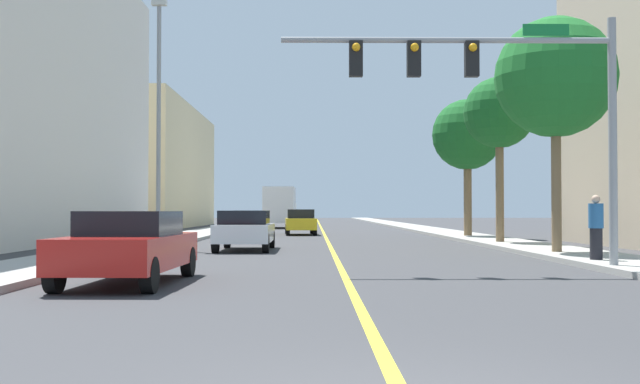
% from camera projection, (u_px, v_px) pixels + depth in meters
% --- Properties ---
extents(ground, '(192.00, 192.00, 0.00)m').
position_uv_depth(ground, '(324.00, 233.00, 47.24)').
color(ground, '#38383A').
extents(sidewalk_left, '(2.69, 168.00, 0.15)m').
position_uv_depth(sidewalk_left, '(206.00, 232.00, 47.17)').
color(sidewalk_left, '#9E9B93').
rests_on(sidewalk_left, ground).
extents(sidewalk_right, '(2.69, 168.00, 0.15)m').
position_uv_depth(sidewalk_right, '(441.00, 232.00, 47.32)').
color(sidewalk_right, '#9E9B93').
rests_on(sidewalk_right, ground).
extents(lane_marking_center, '(0.16, 144.00, 0.01)m').
position_uv_depth(lane_marking_center, '(324.00, 233.00, 47.24)').
color(lane_marking_center, yellow).
rests_on(lane_marking_center, ground).
extents(building_left_far, '(12.32, 26.10, 10.29)m').
position_uv_depth(building_left_far, '(123.00, 167.00, 65.60)').
color(building_left_far, beige).
rests_on(building_left_far, ground).
extents(traffic_signal_mast, '(7.95, 0.36, 5.86)m').
position_uv_depth(traffic_signal_mast, '(500.00, 84.00, 17.93)').
color(traffic_signal_mast, gray).
rests_on(traffic_signal_mast, sidewalk_right).
extents(street_lamp, '(0.56, 0.28, 9.24)m').
position_uv_depth(street_lamp, '(159.00, 110.00, 28.58)').
color(street_lamp, gray).
rests_on(street_lamp, sidewalk_left).
extents(palm_near, '(3.78, 3.78, 7.35)m').
position_uv_depth(palm_near, '(555.00, 78.00, 23.74)').
color(palm_near, brown).
rests_on(palm_near, sidewalk_right).
extents(palm_mid, '(2.93, 2.93, 6.79)m').
position_uv_depth(palm_mid, '(499.00, 114.00, 31.25)').
color(palm_mid, brown).
rests_on(palm_mid, sidewalk_right).
extents(palm_far, '(3.61, 3.61, 6.97)m').
position_uv_depth(palm_far, '(467.00, 135.00, 38.77)').
color(palm_far, brown).
rests_on(palm_far, sidewalk_right).
extents(car_white, '(1.93, 4.55, 1.43)m').
position_uv_depth(car_white, '(245.00, 229.00, 27.11)').
color(car_white, white).
rests_on(car_white, ground).
extents(car_yellow, '(1.94, 4.57, 1.49)m').
position_uv_depth(car_yellow, '(300.00, 222.00, 44.39)').
color(car_yellow, gold).
rests_on(car_yellow, ground).
extents(car_blue, '(1.92, 4.16, 1.43)m').
position_uv_depth(car_blue, '(249.00, 222.00, 44.21)').
color(car_blue, '#1E389E').
rests_on(car_blue, ground).
extents(car_red, '(2.00, 4.58, 1.42)m').
position_uv_depth(car_red, '(129.00, 246.00, 14.83)').
color(car_red, red).
rests_on(car_red, ground).
extents(delivery_truck, '(2.48, 7.18, 3.27)m').
position_uv_depth(delivery_truck, '(280.00, 207.00, 61.27)').
color(delivery_truck, silver).
rests_on(delivery_truck, ground).
extents(pedestrian, '(0.38, 0.38, 1.69)m').
position_uv_depth(pedestrian, '(596.00, 227.00, 19.79)').
color(pedestrian, black).
rests_on(pedestrian, sidewalk_right).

